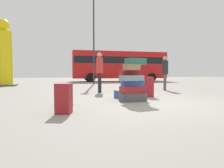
# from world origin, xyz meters

# --- Properties ---
(ground_plane) EXTENTS (80.00, 80.00, 0.00)m
(ground_plane) POSITION_xyz_m (0.00, 0.00, 0.00)
(ground_plane) COLOR gray
(suitcase_tower) EXTENTS (0.80, 0.67, 1.27)m
(suitcase_tower) POSITION_xyz_m (-0.50, 0.58, 0.53)
(suitcase_tower) COLOR #4C4C51
(suitcase_tower) RESTS_ON ground
(suitcase_maroon_foreground_far) EXTENTS (0.39, 0.40, 0.62)m
(suitcase_maroon_foreground_far) POSITION_xyz_m (-2.60, -0.69, 0.31)
(suitcase_maroon_foreground_far) COLOR maroon
(suitcase_maroon_foreground_far) RESTS_ON ground
(suitcase_charcoal_foreground_near) EXTENTS (0.31, 0.36, 0.55)m
(suitcase_charcoal_foreground_near) POSITION_xyz_m (-2.45, 0.29, 0.27)
(suitcase_charcoal_foreground_near) COLOR #4C4C51
(suitcase_charcoal_foreground_near) RESTS_ON ground
(suitcase_navy_right_side) EXTENTS (0.82, 0.44, 0.26)m
(suitcase_navy_right_side) POSITION_xyz_m (-0.33, 1.45, 0.13)
(suitcase_navy_right_side) COLOR #334F99
(suitcase_navy_right_side) RESTS_ON ground
(suitcase_maroon_left_side) EXTENTS (0.29, 0.32, 0.71)m
(suitcase_maroon_left_side) POSITION_xyz_m (0.51, 1.46, 0.35)
(suitcase_maroon_left_side) COLOR maroon
(suitcase_maroon_left_side) RESTS_ON ground
(person_bearded_onlooker) EXTENTS (0.30, 0.30, 1.63)m
(person_bearded_onlooker) POSITION_xyz_m (1.78, 5.52, 0.97)
(person_bearded_onlooker) COLOR black
(person_bearded_onlooker) RESTS_ON ground
(person_tourist_with_camera) EXTENTS (0.30, 0.34, 1.75)m
(person_tourist_with_camera) POSITION_xyz_m (-0.68, 3.73, 1.04)
(person_tourist_with_camera) COLOR black
(person_tourist_with_camera) RESTS_ON ground
(person_passerby_in_red) EXTENTS (0.30, 0.31, 1.67)m
(person_passerby_in_red) POSITION_xyz_m (2.67, 3.79, 0.99)
(person_passerby_in_red) COLOR brown
(person_passerby_in_red) RESTS_ON ground
(yellow_dummy_statue) EXTENTS (1.52, 1.52, 4.48)m
(yellow_dummy_statue) POSITION_xyz_m (-5.61, 10.30, 2.00)
(yellow_dummy_statue) COLOR yellow
(yellow_dummy_statue) RESTS_ON ground
(parked_bus) EXTENTS (10.23, 3.40, 3.15)m
(parked_bus) POSITION_xyz_m (4.70, 15.89, 1.83)
(parked_bus) COLOR red
(parked_bus) RESTS_ON ground
(lamp_post) EXTENTS (0.36, 0.36, 7.19)m
(lamp_post) POSITION_xyz_m (0.72, 10.95, 4.58)
(lamp_post) COLOR #333338
(lamp_post) RESTS_ON ground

